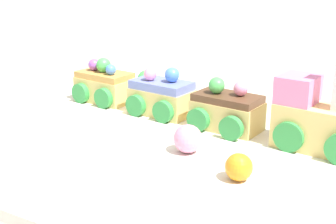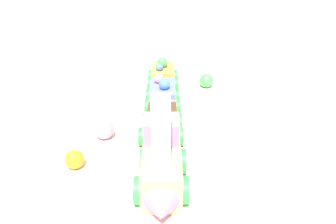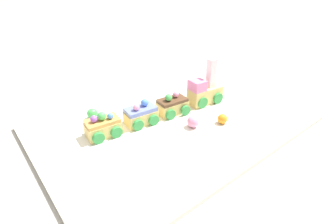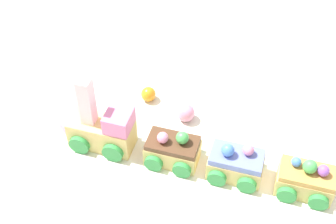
{
  "view_description": "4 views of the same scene",
  "coord_description": "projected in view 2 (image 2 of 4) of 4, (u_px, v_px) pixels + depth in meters",
  "views": [
    {
      "loc": [
        0.23,
        -0.45,
        0.2
      ],
      "look_at": [
        -0.03,
        -0.0,
        0.03
      ],
      "focal_mm": 50.0,
      "sensor_mm": 36.0,
      "label": 1
    },
    {
      "loc": [
        0.45,
        -0.01,
        0.28
      ],
      "look_at": [
        0.04,
        0.04,
        0.06
      ],
      "focal_mm": 35.0,
      "sensor_mm": 36.0,
      "label": 2
    },
    {
      "loc": [
        -0.37,
        -0.44,
        0.36
      ],
      "look_at": [
        -0.04,
        -0.03,
        0.07
      ],
      "focal_mm": 28.0,
      "sensor_mm": 36.0,
      "label": 3
    },
    {
      "loc": [
        -0.05,
        0.47,
        0.57
      ],
      "look_at": [
        0.04,
        0.0,
        0.08
      ],
      "focal_mm": 50.0,
      "sensor_mm": 36.0,
      "label": 4
    }
  ],
  "objects": [
    {
      "name": "cake_car_caramel",
      "position": [
        163.0,
        76.0,
        0.66
      ],
      "size": [
        0.08,
        0.07,
        0.06
      ],
      "rotation": [
        0.0,
        0.0,
        -0.1
      ],
      "color": "#E5C675",
      "rests_on": "display_board"
    },
    {
      "name": "cake_train_locomotive",
      "position": [
        162.0,
        166.0,
        0.38
      ],
      "size": [
        0.13,
        0.07,
        0.13
      ],
      "rotation": [
        0.0,
        0.0,
        -0.1
      ],
      "color": "#E5C675",
      "rests_on": "display_board"
    },
    {
      "name": "gumball_green",
      "position": [
        206.0,
        81.0,
        0.66
      ],
      "size": [
        0.03,
        0.03,
        0.03
      ],
      "primitive_type": "sphere",
      "color": "#4CBC56",
      "rests_on": "display_board"
    },
    {
      "name": "ground_plane",
      "position": [
        141.0,
        136.0,
        0.52
      ],
      "size": [
        10.0,
        10.0,
        0.0
      ],
      "primitive_type": "plane",
      "color": "gray"
    },
    {
      "name": "cake_car_chocolate",
      "position": [
        162.0,
        124.0,
        0.49
      ],
      "size": [
        0.08,
        0.07,
        0.06
      ],
      "rotation": [
        0.0,
        0.0,
        -0.1
      ],
      "color": "#E5C675",
      "rests_on": "display_board"
    },
    {
      "name": "gumball_pink",
      "position": [
        104.0,
        129.0,
        0.49
      ],
      "size": [
        0.03,
        0.03,
        0.03
      ],
      "primitive_type": "sphere",
      "color": "pink",
      "rests_on": "display_board"
    },
    {
      "name": "display_board",
      "position": [
        141.0,
        133.0,
        0.52
      ],
      "size": [
        0.66,
        0.47,
        0.01
      ],
      "primitive_type": "cube",
      "color": "white",
      "rests_on": "ground_plane"
    },
    {
      "name": "gumball_orange",
      "position": [
        74.0,
        159.0,
        0.43
      ],
      "size": [
        0.03,
        0.03,
        0.03
      ],
      "primitive_type": "sphere",
      "color": "orange",
      "rests_on": "display_board"
    },
    {
      "name": "cake_car_blueberry",
      "position": [
        163.0,
        97.0,
        0.57
      ],
      "size": [
        0.08,
        0.07,
        0.06
      ],
      "rotation": [
        0.0,
        0.0,
        -0.1
      ],
      "color": "#E5C675",
      "rests_on": "display_board"
    }
  ]
}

